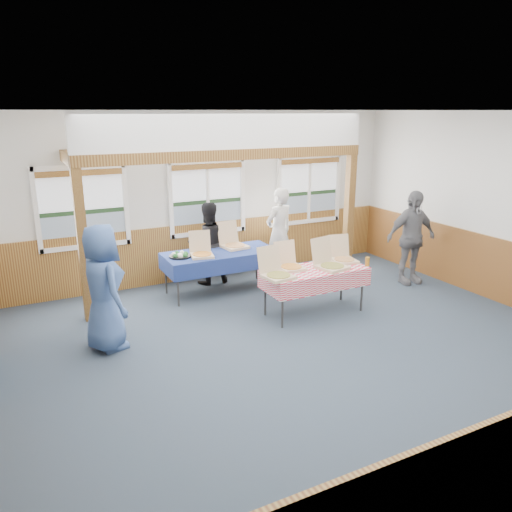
{
  "coord_description": "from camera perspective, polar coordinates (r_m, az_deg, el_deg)",
  "views": [
    {
      "loc": [
        -3.45,
        -5.44,
        3.2
      ],
      "look_at": [
        -0.2,
        1.0,
        1.09
      ],
      "focal_mm": 35.0,
      "sensor_mm": 36.0,
      "label": 1
    }
  ],
  "objects": [
    {
      "name": "veggie_tray",
      "position": [
        8.73,
        -8.69,
        0.07
      ],
      "size": [
        0.38,
        0.38,
        0.09
      ],
      "color": "black",
      "rests_on": "table_left"
    },
    {
      "name": "wainscot_right",
      "position": [
        9.58,
        25.84,
        -1.44
      ],
      "size": [
        0.05,
        6.98,
        1.1
      ],
      "primitive_type": "cube",
      "color": "brown",
      "rests_on": "floor"
    },
    {
      "name": "wall_back",
      "position": [
        9.72,
        -5.66,
        6.74
      ],
      "size": [
        8.0,
        0.0,
        8.0
      ],
      "primitive_type": "plane",
      "rotation": [
        1.57,
        0.0,
        0.0
      ],
      "color": "silver",
      "rests_on": "floor"
    },
    {
      "name": "drink_glass",
      "position": [
        8.32,
        12.61,
        -0.62
      ],
      "size": [
        0.07,
        0.07,
        0.15
      ],
      "primitive_type": "cylinder",
      "color": "#A16C1A",
      "rests_on": "table_right"
    },
    {
      "name": "post_right",
      "position": [
        9.97,
        10.56,
        4.45
      ],
      "size": [
        0.15,
        0.15,
        2.4
      ],
      "primitive_type": "cube",
      "color": "#542F12",
      "rests_on": "floor"
    },
    {
      "name": "person_grey",
      "position": [
        9.87,
        17.3,
        2.03
      ],
      "size": [
        1.09,
        0.54,
        1.79
      ],
      "primitive_type": "imported",
      "rotation": [
        0.0,
        0.0,
        -0.1
      ],
      "color": "slate",
      "rests_on": "floor"
    },
    {
      "name": "wall_right",
      "position": [
        9.37,
        26.72,
        4.72
      ],
      "size": [
        0.0,
        8.0,
        8.0
      ],
      "primitive_type": "plane",
      "rotation": [
        1.57,
        0.0,
        -1.57
      ],
      "color": "silver",
      "rests_on": "floor"
    },
    {
      "name": "post_left",
      "position": [
        8.05,
        -19.15,
        1.0
      ],
      "size": [
        0.15,
        0.15,
        2.4
      ],
      "primitive_type": "cube",
      "color": "#542F12",
      "rests_on": "floor"
    },
    {
      "name": "ceiling",
      "position": [
        6.44,
        5.82,
        16.22
      ],
      "size": [
        8.0,
        8.0,
        0.0
      ],
      "primitive_type": "plane",
      "rotation": [
        3.14,
        0.0,
        0.0
      ],
      "color": "white",
      "rests_on": "wall_back"
    },
    {
      "name": "pizza_box_f",
      "position": [
        8.51,
        9.94,
        -0.19
      ],
      "size": [
        0.45,
        0.52,
        0.42
      ],
      "rotation": [
        0.0,
        0.0,
        -0.15
      ],
      "color": "beige",
      "rests_on": "table_right"
    },
    {
      "name": "pizza_box_b",
      "position": [
        9.24,
        -2.57,
        1.4
      ],
      "size": [
        0.48,
        0.56,
        0.45
      ],
      "rotation": [
        0.0,
        0.0,
        0.13
      ],
      "color": "beige",
      "rests_on": "table_left"
    },
    {
      "name": "window_mid",
      "position": [
        9.66,
        -5.58,
        7.17
      ],
      "size": [
        1.56,
        0.1,
        1.46
      ],
      "color": "white",
      "rests_on": "wall_back"
    },
    {
      "name": "woman_black",
      "position": [
        9.47,
        -5.53,
        1.44
      ],
      "size": [
        0.79,
        0.63,
        1.57
      ],
      "primitive_type": "imported",
      "rotation": [
        0.0,
        0.0,
        3.1
      ],
      "color": "black",
      "rests_on": "floor"
    },
    {
      "name": "floor",
      "position": [
        7.19,
        5.09,
        -10.18
      ],
      "size": [
        8.0,
        8.0,
        0.0
      ],
      "primitive_type": "plane",
      "color": "#283541",
      "rests_on": "ground"
    },
    {
      "name": "window_right",
      "position": [
        10.7,
        6.07,
        8.04
      ],
      "size": [
        1.56,
        0.1,
        1.46
      ],
      "color": "white",
      "rests_on": "wall_back"
    },
    {
      "name": "pizza_box_d",
      "position": [
        8.01,
        3.93,
        -1.02
      ],
      "size": [
        0.39,
        0.47,
        0.41
      ],
      "rotation": [
        0.0,
        0.0,
        -0.02
      ],
      "color": "beige",
      "rests_on": "table_right"
    },
    {
      "name": "woman_white",
      "position": [
        9.88,
        2.65,
        2.72
      ],
      "size": [
        0.74,
        0.58,
        1.77
      ],
      "primitive_type": "imported",
      "rotation": [
        0.0,
        0.0,
        3.41
      ],
      "color": "silver",
      "rests_on": "floor"
    },
    {
      "name": "wainscot_back",
      "position": [
        9.92,
        -5.44,
        0.73
      ],
      "size": [
        7.98,
        0.05,
        1.1
      ],
      "primitive_type": "cube",
      "color": "brown",
      "rests_on": "floor"
    },
    {
      "name": "table_right",
      "position": [
        8.07,
        6.74,
        -1.9
      ],
      "size": [
        1.84,
        1.45,
        0.76
      ],
      "rotation": [
        0.0,
        0.0,
        0.43
      ],
      "color": "#2E2E2E",
      "rests_on": "floor"
    },
    {
      "name": "pizza_box_a",
      "position": [
        8.73,
        -6.24,
        0.4
      ],
      "size": [
        0.46,
        0.53,
        0.41
      ],
      "rotation": [
        0.0,
        0.0,
        -0.21
      ],
      "color": "beige",
      "rests_on": "table_left"
    },
    {
      "name": "pizza_box_c",
      "position": [
        7.57,
        2.39,
        -1.99
      ],
      "size": [
        0.47,
        0.55,
        0.45
      ],
      "rotation": [
        0.0,
        0.0,
        0.12
      ],
      "color": "beige",
      "rests_on": "table_right"
    },
    {
      "name": "pizza_box_e",
      "position": [
        8.1,
        8.5,
        -0.93
      ],
      "size": [
        0.51,
        0.59,
        0.46
      ],
      "rotation": [
        0.0,
        0.0,
        0.18
      ],
      "color": "beige",
      "rests_on": "table_right"
    },
    {
      "name": "table_left",
      "position": [
        9.0,
        -4.14,
        0.16
      ],
      "size": [
        2.2,
        1.55,
        0.76
      ],
      "rotation": [
        0.0,
        0.0,
        -0.34
      ],
      "color": "#2E2E2E",
      "rests_on": "floor"
    },
    {
      "name": "window_left",
      "position": [
        9.1,
        -19.25,
        5.77
      ],
      "size": [
        1.56,
        0.1,
        1.46
      ],
      "color": "white",
      "rests_on": "wall_back"
    },
    {
      "name": "cross_beam",
      "position": [
        8.51,
        -2.82,
        11.49
      ],
      "size": [
        5.15,
        0.18,
        0.18
      ],
      "primitive_type": "cube",
      "color": "#542F12",
      "rests_on": "post_left"
    },
    {
      "name": "man_blue",
      "position": [
        7.09,
        -17.05,
        -3.51
      ],
      "size": [
        0.73,
        0.96,
        1.77
      ],
      "primitive_type": "imported",
      "rotation": [
        0.0,
        0.0,
        1.79
      ],
      "color": "#3A5892",
      "rests_on": "floor"
    }
  ]
}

